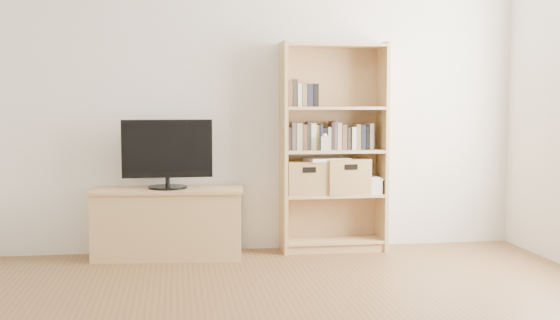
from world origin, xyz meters
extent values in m
cube|color=silver|center=(0.00, 2.50, 1.30)|extent=(4.50, 0.02, 2.60)
cube|color=tan|center=(-0.73, 2.28, 0.27)|extent=(1.20, 0.55, 0.53)
cube|color=tan|center=(0.63, 2.35, 0.87)|extent=(0.87, 0.31, 1.74)
cube|color=black|center=(-0.73, 2.28, 0.84)|extent=(0.71, 0.06, 0.56)
cube|color=#2D1F1E|center=(0.63, 2.36, 0.95)|extent=(0.75, 0.16, 0.20)
cube|color=#2D1F1E|center=(0.44, 2.37, 1.31)|extent=(0.40, 0.15, 0.21)
cube|color=white|center=(0.54, 2.25, 0.91)|extent=(0.07, 0.05, 0.12)
cube|color=olive|center=(0.40, 2.34, 0.62)|extent=(0.33, 0.27, 0.27)
cube|color=olive|center=(0.74, 2.34, 0.63)|extent=(0.37, 0.31, 0.29)
cube|color=silver|center=(0.57, 2.33, 0.77)|extent=(0.38, 0.29, 0.03)
cube|color=beige|center=(0.93, 2.34, 0.54)|extent=(0.18, 0.26, 0.12)
camera|label=1|loc=(-0.67, -3.34, 1.26)|focal=45.00mm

